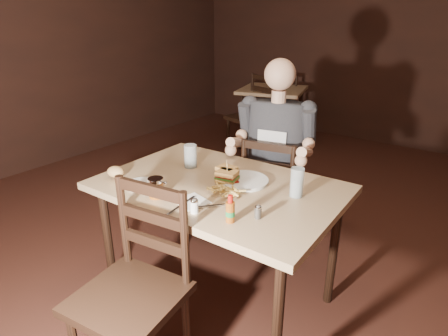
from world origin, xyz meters
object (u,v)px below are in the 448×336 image
Objects in this scene: main_table at (219,196)px; glass_left at (190,156)px; bg_chair_near at (249,117)px; bg_chair_far at (290,105)px; dinner_plate at (244,181)px; side_plate at (142,185)px; glass_right at (297,182)px; chair_near at (128,298)px; bg_table at (272,95)px; chair_far at (274,194)px; diner at (275,131)px; syrup_dispenser at (156,188)px; hot_sauce at (230,209)px.

main_table is 0.34m from glass_left.
bg_chair_near is at bearing 114.19° from glass_left.
bg_chair_far is 3.43× the size of dinner_plate.
dinner_plate is at bearing 40.87° from side_plate.
chair_near is at bearing -115.80° from glass_right.
glass_right reaches higher than main_table.
bg_table is 3.25m from side_plate.
bg_chair_near is 6.93× the size of glass_left.
side_plate is (0.95, -3.11, 0.10)m from bg_table.
chair_far is 0.94× the size of chair_near.
bg_chair_near is (-1.26, 1.62, 0.05)m from chair_far.
diner is (0.01, -0.05, 0.48)m from chair_far.
glass_left is 0.70m from glass_right.
side_plate is (-0.03, -0.37, -0.06)m from glass_left.
diner is at bearing 79.14° from syrup_dispenser.
bg_chair_near reaches higher than bg_table.
hot_sauce is (0.29, -0.30, 0.14)m from main_table.
bg_chair_near is 3.76× the size of dinner_plate.
main_table and bg_table have the same top height.
dinner_plate is (0.10, 0.10, 0.08)m from main_table.
bg_chair_near reaches higher than bg_chair_far.
bg_table is at bearing 105.30° from bg_chair_near.
hot_sauce reaches higher than side_plate.
bg_table is 1.06× the size of diner.
dinner_plate is 0.49m from syrup_dispenser.
bg_chair_far is 5.56× the size of side_plate.
glass_right is (0.42, -0.55, 0.40)m from chair_far.
bg_table is 2.52m from chair_far.
diner is 9.00× the size of syrup_dispenser.
bg_table is 1.11× the size of chair_far.
bg_chair_far is (0.00, 0.55, -0.23)m from bg_table.
chair_far is 0.95× the size of diner.
chair_near is 0.85m from dinner_plate.
chair_near is 0.62m from side_plate.
chair_far reaches higher than side_plate.
bg_table is at bearing 108.05° from syrup_dispenser.
main_table is 1.49× the size of bg_chair_far.
dinner_plate reaches higher than main_table.
chair_near is at bearing -51.16° from bg_chair_near.
main_table is at bearing 113.35° from bg_chair_far.
chair_near is at bearing 110.36° from bg_chair_far.
bg_chair_near is at bearing 111.76° from syrup_dispenser.
syrup_dispenser is (-0.26, -0.42, 0.04)m from dinner_plate.
dinner_plate is at bearing -42.50° from bg_chair_near.
dinner_plate is at bearing 76.30° from chair_near.
glass_left is 1.07× the size of hot_sauce.
chair_far is at bearing 80.14° from syrup_dispenser.
hot_sauce is at bearing -34.28° from glass_left.
glass_left is 0.88× the size of side_plate.
hot_sauce is (0.19, -0.40, 0.06)m from dinner_plate.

